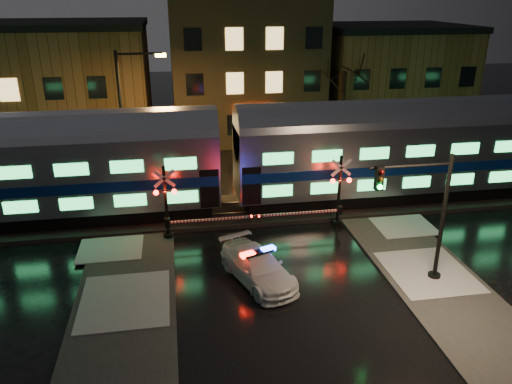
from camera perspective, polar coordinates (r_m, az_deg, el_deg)
ground at (r=23.92m, az=1.60°, el=-7.07°), size 120.00×120.00×0.00m
ballast at (r=28.27m, az=-0.35°, el=-2.01°), size 90.00×4.20×0.24m
sidewalk_left at (r=18.68m, az=-15.40°, el=-17.14°), size 4.00×20.00×0.12m
sidewalk_right at (r=21.38m, az=22.79°, el=-12.68°), size 4.00×20.00×0.12m
building_left at (r=43.99m, az=-21.52°, el=11.16°), size 14.00×10.00×9.00m
building_mid at (r=43.84m, az=-1.52°, el=14.26°), size 12.00×11.00×11.50m
building_right at (r=47.20m, az=14.79°, el=12.27°), size 12.00×10.00×8.50m
train at (r=26.93m, az=-3.35°, el=4.14°), size 51.00×3.12×5.92m
police_car at (r=21.54m, az=0.23°, el=-8.56°), size 3.28×4.91×1.48m
crossing_signal_right at (r=26.12m, az=8.74°, el=-0.81°), size 5.52×0.64×3.91m
crossing_signal_left at (r=24.90m, az=-9.36°, el=-2.06°), size 5.46×0.64×3.86m
traffic_light at (r=21.46m, az=18.59°, el=-2.83°), size 3.67×0.68×5.68m
streetlight at (r=30.36m, az=-14.54°, el=8.58°), size 2.87×0.30×8.58m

